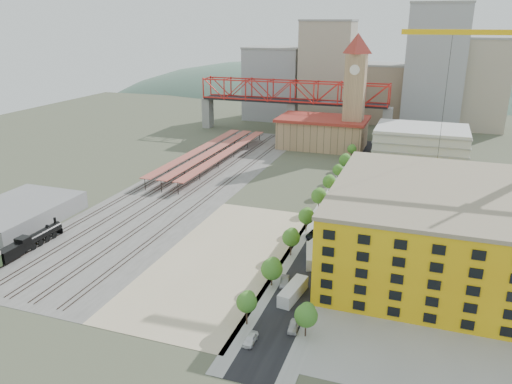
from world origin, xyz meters
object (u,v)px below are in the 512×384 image
(construction_building, at_px, (436,228))
(site_trailer_d, at_px, (331,220))
(site_trailer_a, at_px, (293,291))
(site_trailer_b, at_px, (312,256))
(site_trailer_c, at_px, (321,240))
(locomotive, at_px, (33,240))
(clock_tower, at_px, (355,82))
(car_0, at_px, (250,339))

(construction_building, relative_size, site_trailer_d, 4.86)
(site_trailer_d, bearing_deg, site_trailer_a, -72.93)
(construction_building, height_order, site_trailer_d, construction_building)
(site_trailer_b, height_order, site_trailer_c, site_trailer_b)
(locomotive, bearing_deg, site_trailer_d, 29.87)
(site_trailer_d, bearing_deg, site_trailer_c, -72.93)
(clock_tower, relative_size, site_trailer_d, 4.99)
(site_trailer_b, bearing_deg, construction_building, 0.09)
(car_0, bearing_deg, site_trailer_d, 87.46)
(site_trailer_a, distance_m, site_trailer_d, 39.44)
(locomotive, height_order, site_trailer_a, locomotive)
(site_trailer_c, distance_m, car_0, 43.37)
(locomotive, height_order, car_0, locomotive)
(construction_building, bearing_deg, clock_tower, 108.78)
(site_trailer_a, bearing_deg, car_0, -92.32)
(construction_building, distance_m, site_trailer_d, 31.70)
(locomotive, xyz_separation_m, car_0, (63.00, -18.39, -1.21))
(car_0, bearing_deg, clock_tower, 92.56)
(site_trailer_d, distance_m, car_0, 56.37)
(clock_tower, bearing_deg, site_trailer_c, -85.27)
(site_trailer_c, height_order, car_0, site_trailer_c)
(locomotive, bearing_deg, site_trailer_a, -1.33)
(construction_building, bearing_deg, locomotive, -166.78)
(site_trailer_b, xyz_separation_m, site_trailer_d, (0.00, 22.71, 0.03))
(site_trailer_a, height_order, site_trailer_d, site_trailer_d)
(car_0, bearing_deg, construction_building, 54.57)
(site_trailer_b, height_order, car_0, site_trailer_b)
(clock_tower, bearing_deg, car_0, -87.95)
(site_trailer_b, distance_m, car_0, 33.72)
(clock_tower, xyz_separation_m, locomotive, (-58.00, -121.61, -26.75))
(clock_tower, xyz_separation_m, site_trailer_b, (8.00, -106.41, -27.30))
(site_trailer_c, distance_m, site_trailer_d, 13.03)
(site_trailer_a, distance_m, site_trailer_b, 16.73)
(locomotive, distance_m, site_trailer_a, 66.02)
(site_trailer_a, xyz_separation_m, site_trailer_d, (0.00, 39.44, 0.06))
(clock_tower, distance_m, site_trailer_d, 88.40)
(locomotive, relative_size, car_0, 4.79)
(locomotive, relative_size, site_trailer_d, 2.01)
(clock_tower, height_order, site_trailer_d, clock_tower)
(construction_building, height_order, site_trailer_a, construction_building)
(locomotive, xyz_separation_m, site_trailer_a, (66.00, -1.54, -0.58))
(construction_building, height_order, site_trailer_c, construction_building)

